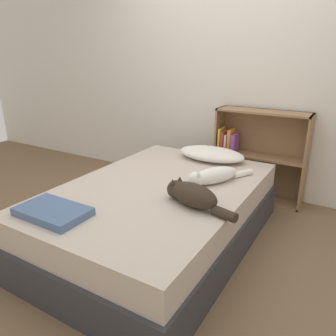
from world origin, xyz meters
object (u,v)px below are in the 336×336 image
(cat_light, at_px, (213,176))
(bookshelf, at_px, (257,153))
(pillow, at_px, (211,154))
(bed, at_px, (158,214))
(cat_dark, at_px, (192,195))

(cat_light, relative_size, bookshelf, 0.61)
(bookshelf, bearing_deg, pillow, -123.02)
(bed, relative_size, bookshelf, 2.19)
(bed, relative_size, cat_light, 3.57)
(bed, distance_m, pillow, 0.86)
(pillow, xyz_separation_m, cat_dark, (0.28, -0.97, 0.01))
(pillow, height_order, bookshelf, bookshelf)
(cat_light, xyz_separation_m, cat_dark, (0.04, -0.43, 0.01))
(pillow, bearing_deg, cat_dark, -73.59)
(pillow, relative_size, bookshelf, 0.70)
(cat_light, bearing_deg, bed, -22.23)
(bed, xyz_separation_m, cat_dark, (0.37, -0.16, 0.32))
(pillow, bearing_deg, bed, -96.28)
(bed, distance_m, cat_dark, 0.52)
(bed, height_order, pillow, pillow)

